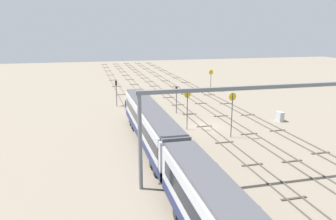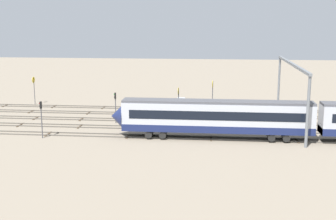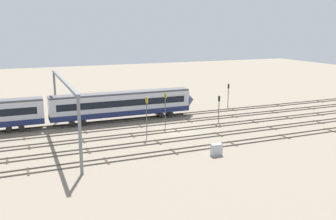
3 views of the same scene
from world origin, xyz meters
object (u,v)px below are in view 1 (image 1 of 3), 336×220
object	(u,v)px
speed_sign_far_trackside	(211,77)
speed_sign_distant_end	(232,108)
overhead_gantry	(269,105)
relay_cabinet	(280,116)
signal_light_trackside_departure	(176,96)
speed_sign_near_foreground	(187,105)
signal_light_trackside_approach	(116,90)

from	to	relation	value
speed_sign_far_trackside	speed_sign_distant_end	size ratio (longest dim) A/B	0.82
speed_sign_far_trackside	overhead_gantry	bearing A→B (deg)	165.44
overhead_gantry	speed_sign_far_trackside	size ratio (longest dim) A/B	5.08
relay_cabinet	signal_light_trackside_departure	bearing A→B (deg)	59.00
speed_sign_near_foreground	signal_light_trackside_departure	size ratio (longest dim) A/B	1.23
signal_light_trackside_approach	relay_cabinet	world-z (taller)	signal_light_trackside_approach
speed_sign_near_foreground	signal_light_trackside_departure	distance (m)	9.38
signal_light_trackside_approach	speed_sign_far_trackside	bearing A→B (deg)	-65.83
speed_sign_distant_end	speed_sign_far_trackside	bearing A→B (deg)	-16.71
speed_sign_distant_end	signal_light_trackside_departure	distance (m)	14.54
signal_light_trackside_approach	speed_sign_near_foreground	bearing A→B (deg)	-153.64
overhead_gantry	speed_sign_far_trackside	xyz separation A→B (m)	(42.89, -11.14, -3.66)
speed_sign_distant_end	relay_cabinet	world-z (taller)	speed_sign_distant_end
speed_sign_far_trackside	signal_light_trackside_departure	world-z (taller)	speed_sign_far_trackside
overhead_gantry	speed_sign_near_foreground	distance (m)	16.59
signal_light_trackside_departure	speed_sign_far_trackside	bearing A→B (deg)	-36.60
overhead_gantry	relay_cabinet	size ratio (longest dim) A/B	17.23
signal_light_trackside_departure	relay_cabinet	distance (m)	16.83
speed_sign_near_foreground	speed_sign_distant_end	xyz separation A→B (m)	(-4.76, -4.57, 0.32)
overhead_gantry	speed_sign_far_trackside	distance (m)	44.46
signal_light_trackside_departure	relay_cabinet	bearing A→B (deg)	-121.00
speed_sign_near_foreground	signal_light_trackside_approach	size ratio (longest dim) A/B	1.16
speed_sign_distant_end	signal_light_trackside_departure	world-z (taller)	speed_sign_distant_end
overhead_gantry	speed_sign_far_trackside	bearing A→B (deg)	-14.56
speed_sign_near_foreground	signal_light_trackside_approach	xyz separation A→B (m)	(16.84, 8.35, -0.49)
speed_sign_far_trackside	speed_sign_near_foreground	bearing A→B (deg)	152.38
speed_sign_far_trackside	signal_light_trackside_departure	bearing A→B (deg)	143.40
speed_sign_near_foreground	signal_light_trackside_departure	world-z (taller)	speed_sign_near_foreground
speed_sign_distant_end	signal_light_trackside_approach	world-z (taller)	speed_sign_distant_end
signal_light_trackside_approach	overhead_gantry	bearing A→B (deg)	-161.02
speed_sign_far_trackside	signal_light_trackside_departure	size ratio (longest dim) A/B	1.09
overhead_gantry	relay_cabinet	world-z (taller)	overhead_gantry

